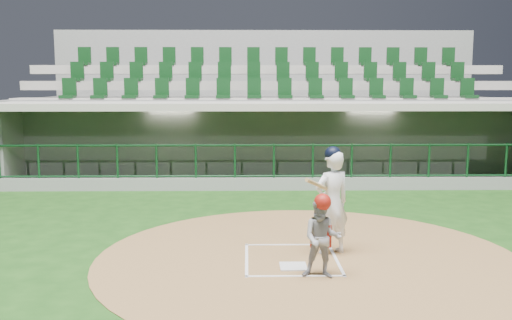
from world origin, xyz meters
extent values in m
plane|color=#173F12|center=(0.00, 0.00, 0.00)|extent=(120.00, 120.00, 0.00)
cylinder|color=brown|center=(0.30, -0.20, 0.01)|extent=(7.20, 7.20, 0.01)
cube|color=silver|center=(0.00, -0.70, 0.02)|extent=(0.43, 0.43, 0.02)
cube|color=white|center=(-0.75, -0.30, 0.02)|extent=(0.05, 1.80, 0.01)
cube|color=silver|center=(0.75, -0.30, 0.02)|extent=(0.05, 1.80, 0.01)
cube|color=white|center=(0.00, 0.55, 0.02)|extent=(1.55, 0.05, 0.01)
cube|color=white|center=(0.00, -1.15, 0.02)|extent=(1.55, 0.05, 0.01)
cube|color=gray|center=(0.00, 7.50, -0.55)|extent=(15.00, 3.00, 0.10)
cube|color=slate|center=(0.00, 9.10, 0.85)|extent=(15.00, 0.20, 2.70)
cube|color=beige|center=(0.00, 8.98, 1.10)|extent=(13.50, 0.04, 0.90)
cube|color=slate|center=(-7.50, 7.50, 0.85)|extent=(0.20, 3.00, 2.70)
cube|color=#A8A397|center=(0.00, 7.25, 2.30)|extent=(15.40, 3.50, 0.20)
cube|color=gray|center=(0.00, 5.95, 0.15)|extent=(15.00, 0.15, 0.40)
cube|color=black|center=(0.00, 5.95, 1.73)|extent=(15.00, 0.01, 0.95)
cube|color=brown|center=(0.00, 8.55, -0.28)|extent=(12.75, 0.40, 0.45)
cube|color=white|center=(-3.00, 7.50, 2.17)|extent=(1.30, 0.35, 0.04)
cube|color=white|center=(3.00, 7.50, 2.17)|extent=(1.30, 0.35, 0.04)
imported|color=maroon|center=(-4.63, 8.14, 0.27)|extent=(1.13, 0.87, 1.54)
imported|color=#A61116|center=(-1.43, 8.30, 0.30)|extent=(1.01, 0.66, 1.60)
imported|color=#AE2012|center=(2.24, 8.41, 0.27)|extent=(0.81, 0.58, 1.53)
imported|color=maroon|center=(5.00, 8.24, 0.33)|extent=(1.56, 0.57, 1.65)
cube|color=slate|center=(0.00, 10.75, 1.15)|extent=(17.00, 6.50, 2.50)
cube|color=#A7A197|center=(0.00, 9.25, 2.30)|extent=(16.60, 0.95, 0.30)
cube|color=gray|center=(0.00, 10.20, 2.85)|extent=(16.60, 0.95, 0.30)
cube|color=gray|center=(0.00, 11.15, 3.40)|extent=(16.60, 0.95, 0.30)
cube|color=slate|center=(0.00, 14.10, 2.53)|extent=(17.00, 0.25, 5.05)
imported|color=white|center=(0.72, 0.04, 0.91)|extent=(0.77, 0.66, 1.79)
sphere|color=black|center=(0.72, 0.04, 1.74)|extent=(0.28, 0.28, 0.28)
cylinder|color=#A8844D|center=(0.47, -0.21, 1.25)|extent=(0.58, 0.79, 0.39)
imported|color=gray|center=(0.39, -1.19, 0.62)|extent=(0.66, 0.56, 1.22)
sphere|color=#9D1910|center=(0.39, -1.19, 1.18)|extent=(0.26, 0.26, 0.26)
cube|color=#A31D11|center=(0.39, -1.04, 0.62)|extent=(0.32, 0.10, 0.35)
camera|label=1|loc=(-0.74, -9.53, 2.96)|focal=40.00mm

